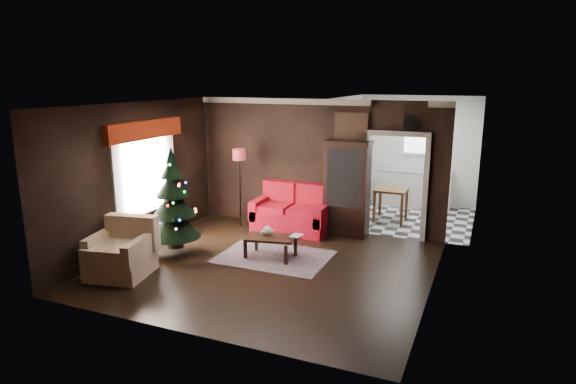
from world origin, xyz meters
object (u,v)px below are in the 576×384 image
at_px(curio_cabinet, 347,191).
at_px(coffee_table, 271,247).
at_px(teapot, 267,231).
at_px(floor_lamp, 240,190).
at_px(wall_clock, 411,123).
at_px(kitchen_table, 391,204).
at_px(christmas_tree, 173,200).
at_px(loveseat, 292,209).
at_px(armchair, 120,249).

distance_m(curio_cabinet, coffee_table, 2.19).
bearing_deg(coffee_table, teapot, 156.90).
distance_m(floor_lamp, wall_clock, 3.90).
xyz_separation_m(curio_cabinet, teapot, (-0.97, -1.82, -0.45)).
bearing_deg(floor_lamp, kitchen_table, 30.11).
relative_size(coffee_table, teapot, 4.31).
xyz_separation_m(teapot, kitchen_table, (1.62, 3.25, -0.13)).
bearing_deg(wall_clock, christmas_tree, -146.34).
distance_m(coffee_table, kitchen_table, 3.63).
distance_m(teapot, wall_clock, 3.50).
height_order(curio_cabinet, teapot, curio_cabinet).
distance_m(floor_lamp, kitchen_table, 3.49).
relative_size(wall_clock, kitchen_table, 0.43).
bearing_deg(christmas_tree, loveseat, 55.60).
height_order(christmas_tree, armchair, christmas_tree).
height_order(wall_clock, kitchen_table, wall_clock).
xyz_separation_m(loveseat, wall_clock, (2.35, 0.40, 1.88)).
bearing_deg(floor_lamp, armchair, -98.92).
relative_size(loveseat, wall_clock, 5.31).
bearing_deg(kitchen_table, curio_cabinet, -114.44).
xyz_separation_m(teapot, wall_clock, (2.17, 2.00, 1.88)).
relative_size(armchair, wall_clock, 3.07).
distance_m(loveseat, christmas_tree, 2.65).
distance_m(loveseat, wall_clock, 3.04).
height_order(armchair, teapot, armchair).
bearing_deg(curio_cabinet, armchair, -128.66).
bearing_deg(kitchen_table, teapot, -116.45).
relative_size(loveseat, curio_cabinet, 0.89).
distance_m(wall_clock, kitchen_table, 2.43).
relative_size(curio_cabinet, armchair, 1.93).
distance_m(christmas_tree, teapot, 1.82).
bearing_deg(armchair, kitchen_table, 43.92).
height_order(armchair, coffee_table, armchair).
bearing_deg(christmas_tree, wall_clock, 33.66).
relative_size(floor_lamp, wall_clock, 5.64).
distance_m(floor_lamp, christmas_tree, 2.08).
distance_m(floor_lamp, coffee_table, 2.21).
bearing_deg(curio_cabinet, teapot, -117.98).
distance_m(christmas_tree, wall_clock, 4.77).
bearing_deg(teapot, wall_clock, 42.73).
distance_m(curio_cabinet, christmas_tree, 3.53).
bearing_deg(teapot, coffee_table, -23.10).
bearing_deg(loveseat, teapot, -83.54).
bearing_deg(armchair, teapot, 31.76).
xyz_separation_m(floor_lamp, coffee_table, (1.45, -1.55, -0.62)).
bearing_deg(loveseat, coffee_table, -81.06).
height_order(curio_cabinet, coffee_table, curio_cabinet).
relative_size(teapot, wall_clock, 0.64).
height_order(floor_lamp, armchair, floor_lamp).
distance_m(curio_cabinet, armchair, 4.60).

